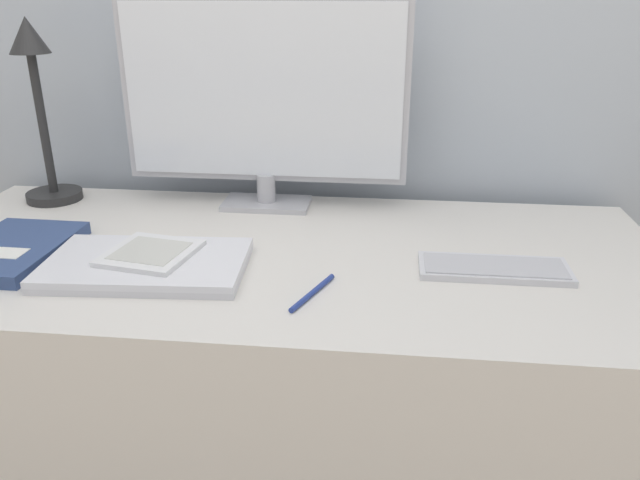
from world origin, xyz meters
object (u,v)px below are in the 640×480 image
object	(u,v)px
desk_lamp	(38,99)
pen	(313,293)
laptop	(147,264)
ereader	(150,253)
monitor	(263,99)
notebook	(11,250)
keyboard	(494,268)

from	to	relation	value
desk_lamp	pen	bearing A→B (deg)	-32.16
laptop	desk_lamp	world-z (taller)	desk_lamp
ereader	desk_lamp	world-z (taller)	desk_lamp
monitor	desk_lamp	world-z (taller)	monitor
laptop	ereader	distance (m)	0.02
ereader	notebook	world-z (taller)	ereader
monitor	desk_lamp	bearing A→B (deg)	-178.51
desk_lamp	keyboard	bearing A→B (deg)	-16.83
desk_lamp	notebook	size ratio (longest dim) A/B	1.54
monitor	laptop	bearing A→B (deg)	-111.25
laptop	notebook	bearing A→B (deg)	173.49
notebook	monitor	bearing A→B (deg)	39.19
monitor	laptop	size ratio (longest dim) A/B	1.74
monitor	pen	xyz separation A→B (m)	(0.16, -0.43, -0.24)
pen	keyboard	bearing A→B (deg)	22.03
laptop	pen	world-z (taller)	laptop
keyboard	pen	xyz separation A→B (m)	(-0.31, -0.12, -0.00)
keyboard	ereader	world-z (taller)	ereader
laptop	notebook	distance (m)	0.28
monitor	ereader	world-z (taller)	monitor
desk_lamp	pen	size ratio (longest dim) A/B	3.08
desk_lamp	notebook	xyz separation A→B (m)	(0.09, -0.33, -0.22)
pen	ereader	bearing A→B (deg)	166.08
pen	laptop	bearing A→B (deg)	168.71
laptop	desk_lamp	distance (m)	0.56
ereader	notebook	distance (m)	0.28
desk_lamp	notebook	bearing A→B (deg)	-74.75
laptop	notebook	size ratio (longest dim) A/B	1.35
monitor	laptop	xyz separation A→B (m)	(-0.15, -0.37, -0.23)
notebook	ereader	bearing A→B (deg)	-3.59
keyboard	notebook	size ratio (longest dim) A/B	0.98
keyboard	pen	size ratio (longest dim) A/B	1.97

